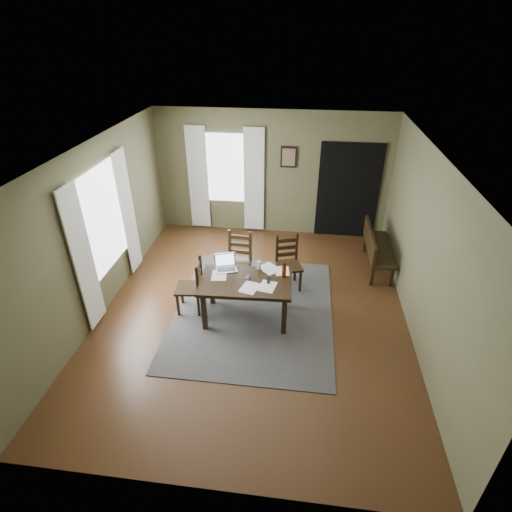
# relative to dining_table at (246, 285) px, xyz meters

# --- Properties ---
(ground) EXTENTS (5.00, 6.00, 0.01)m
(ground) POSITION_rel_dining_table_xyz_m (0.10, 0.18, -0.64)
(ground) COLOR #492C16
(room_shell) EXTENTS (5.02, 6.02, 2.71)m
(room_shell) POSITION_rel_dining_table_xyz_m (0.10, 0.18, 1.17)
(room_shell) COLOR brown
(room_shell) RESTS_ON ground
(rug) EXTENTS (2.60, 3.20, 0.01)m
(rug) POSITION_rel_dining_table_xyz_m (0.10, 0.18, -0.63)
(rug) COLOR #3F3F3F
(rug) RESTS_ON ground
(dining_table) EXTENTS (1.46, 0.92, 0.71)m
(dining_table) POSITION_rel_dining_table_xyz_m (0.00, 0.00, 0.00)
(dining_table) COLOR black
(dining_table) RESTS_ON rug
(chair_end) EXTENTS (0.46, 0.45, 0.95)m
(chair_end) POSITION_rel_dining_table_xyz_m (-0.91, 0.09, -0.17)
(chair_end) COLOR black
(chair_end) RESTS_ON rug
(chair_back_left) EXTENTS (0.48, 0.48, 1.02)m
(chair_back_left) POSITION_rel_dining_table_xyz_m (-0.28, 0.93, -0.13)
(chair_back_left) COLOR black
(chair_back_left) RESTS_ON rug
(chair_back_right) EXTENTS (0.54, 0.54, 0.97)m
(chair_back_right) POSITION_rel_dining_table_xyz_m (0.61, 1.01, -0.16)
(chair_back_right) COLOR black
(chair_back_right) RESTS_ON rug
(bench) EXTENTS (0.46, 1.43, 0.81)m
(bench) POSITION_rel_dining_table_xyz_m (2.25, 1.83, -0.16)
(bench) COLOR black
(bench) RESTS_ON ground
(laptop) EXTENTS (0.41, 0.37, 0.24)m
(laptop) POSITION_rel_dining_table_xyz_m (-0.38, 0.32, 0.15)
(laptop) COLOR #B7B7BC
(laptop) RESTS_ON dining_table
(computer_mouse) EXTENTS (0.07, 0.10, 0.03)m
(computer_mouse) POSITION_rel_dining_table_xyz_m (0.02, 0.06, 0.11)
(computer_mouse) COLOR #3F3F42
(computer_mouse) RESTS_ON dining_table
(tv_remote) EXTENTS (0.06, 0.18, 0.02)m
(tv_remote) POSITION_rel_dining_table_xyz_m (0.35, 0.05, 0.10)
(tv_remote) COLOR black
(tv_remote) RESTS_ON dining_table
(drinking_glass) EXTENTS (0.08, 0.08, 0.14)m
(drinking_glass) POSITION_rel_dining_table_xyz_m (0.16, 0.37, 0.16)
(drinking_glass) COLOR silver
(drinking_glass) RESTS_ON dining_table
(water_bottle) EXTENTS (0.08, 0.08, 0.24)m
(water_bottle) POSITION_rel_dining_table_xyz_m (0.58, 0.20, 0.20)
(water_bottle) COLOR #A32C0C
(water_bottle) RESTS_ON dining_table
(paper_a) EXTENTS (0.27, 0.33, 0.00)m
(paper_a) POSITION_rel_dining_table_xyz_m (-0.44, 0.10, 0.09)
(paper_a) COLOR white
(paper_a) RESTS_ON dining_table
(paper_b) EXTENTS (0.30, 0.35, 0.00)m
(paper_b) POSITION_rel_dining_table_xyz_m (0.35, -0.11, 0.09)
(paper_b) COLOR white
(paper_b) RESTS_ON dining_table
(paper_c) EXTENTS (0.41, 0.41, 0.00)m
(paper_c) POSITION_rel_dining_table_xyz_m (0.33, 0.39, 0.09)
(paper_c) COLOR white
(paper_c) RESTS_ON dining_table
(paper_d) EXTENTS (0.26, 0.31, 0.00)m
(paper_d) POSITION_rel_dining_table_xyz_m (0.54, 0.35, 0.09)
(paper_d) COLOR white
(paper_d) RESTS_ON dining_table
(paper_e) EXTENTS (0.32, 0.38, 0.00)m
(paper_e) POSITION_rel_dining_table_xyz_m (0.08, -0.18, 0.09)
(paper_e) COLOR white
(paper_e) RESTS_ON dining_table
(window_left) EXTENTS (0.01, 1.30, 1.70)m
(window_left) POSITION_rel_dining_table_xyz_m (-2.37, 0.38, 0.81)
(window_left) COLOR white
(window_left) RESTS_ON ground
(window_back) EXTENTS (1.00, 0.01, 1.50)m
(window_back) POSITION_rel_dining_table_xyz_m (-0.90, 3.15, 0.81)
(window_back) COLOR white
(window_back) RESTS_ON ground
(curtain_left_near) EXTENTS (0.03, 0.48, 2.30)m
(curtain_left_near) POSITION_rel_dining_table_xyz_m (-2.34, -0.44, 0.56)
(curtain_left_near) COLOR silver
(curtain_left_near) RESTS_ON ground
(curtain_left_far) EXTENTS (0.03, 0.48, 2.30)m
(curtain_left_far) POSITION_rel_dining_table_xyz_m (-2.34, 1.20, 0.56)
(curtain_left_far) COLOR silver
(curtain_left_far) RESTS_ON ground
(curtain_back_left) EXTENTS (0.44, 0.03, 2.30)m
(curtain_back_left) POSITION_rel_dining_table_xyz_m (-1.52, 3.12, 0.56)
(curtain_back_left) COLOR silver
(curtain_back_left) RESTS_ON ground
(curtain_back_right) EXTENTS (0.44, 0.03, 2.30)m
(curtain_back_right) POSITION_rel_dining_table_xyz_m (-0.28, 3.12, 0.56)
(curtain_back_right) COLOR silver
(curtain_back_right) RESTS_ON ground
(framed_picture) EXTENTS (0.34, 0.03, 0.44)m
(framed_picture) POSITION_rel_dining_table_xyz_m (0.45, 3.15, 1.11)
(framed_picture) COLOR black
(framed_picture) RESTS_ON ground
(doorway_back) EXTENTS (1.30, 0.03, 2.10)m
(doorway_back) POSITION_rel_dining_table_xyz_m (1.75, 3.15, 0.41)
(doorway_back) COLOR black
(doorway_back) RESTS_ON ground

